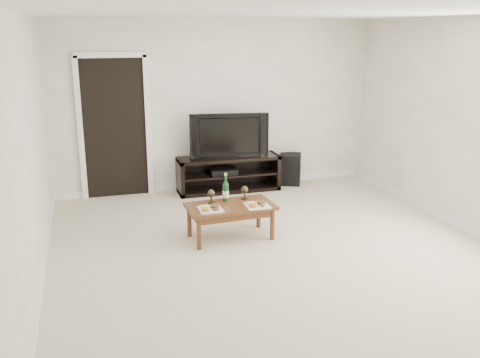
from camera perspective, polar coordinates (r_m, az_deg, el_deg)
The scene contains 14 objects.
floor at distance 6.11m, azimuth 3.91°, elevation -7.87°, with size 5.50×5.50×0.00m, color beige.
back_wall at distance 8.33m, azimuth -2.57°, elevation 7.80°, with size 5.00×0.04×2.60m, color white.
ceiling at distance 5.61m, azimuth 4.42°, elevation 17.50°, with size 5.00×5.50×0.04m, color white.
doorway at distance 8.12m, azimuth -13.21°, elevation 5.23°, with size 0.90×0.02×2.05m, color black.
media_console at distance 8.31m, azimuth -1.22°, elevation 0.57°, with size 1.58×0.45×0.55m, color black.
television at distance 8.17m, azimuth -1.25°, elevation 4.76°, with size 1.19×0.16×0.69m, color black.
av_receiver at distance 8.26m, azimuth -1.76°, elevation 0.84°, with size 0.40×0.30×0.08m, color black.
subwoofer at distance 8.73m, azimuth 5.36°, elevation 1.07°, with size 0.33×0.33×0.50m, color black.
coffee_table at distance 6.45m, azimuth -1.02°, elevation -4.54°, with size 1.03×0.56×0.42m, color brown.
plate_left at distance 6.19m, azimuth -3.19°, elevation -3.04°, with size 0.27×0.27×0.07m, color white.
plate_right at distance 6.31m, azimuth 1.83°, elevation -2.65°, with size 0.27×0.27×0.07m, color white.
wine_bottle at distance 6.47m, azimuth -1.54°, elevation -0.87°, with size 0.07×0.07×0.35m, color #103B1F.
goblet_left at distance 6.43m, azimuth -3.09°, elevation -1.85°, with size 0.09×0.09×0.17m, color #39301F, non-canonical shape.
goblet_right at distance 6.56m, azimuth 0.49°, elevation -1.46°, with size 0.09×0.09×0.17m, color #39301F, non-canonical shape.
Camera 1 is at (-1.97, -5.25, 2.43)m, focal length 40.00 mm.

